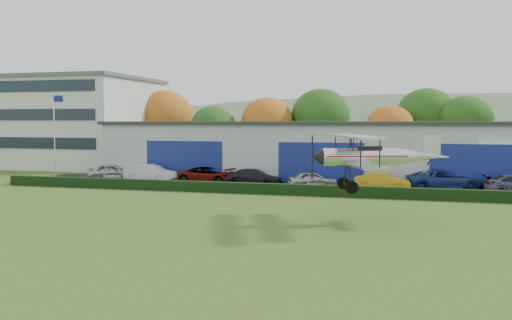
% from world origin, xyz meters
% --- Properties ---
extents(ground, '(300.00, 300.00, 0.00)m').
position_xyz_m(ground, '(0.00, 0.00, 0.00)').
color(ground, '#355F1E').
rests_on(ground, ground).
extents(apron, '(48.00, 9.00, 0.05)m').
position_xyz_m(apron, '(3.00, 21.00, 0.03)').
color(apron, black).
rests_on(apron, ground).
extents(hedge, '(46.00, 0.60, 0.80)m').
position_xyz_m(hedge, '(3.00, 16.20, 0.40)').
color(hedge, black).
rests_on(hedge, ground).
extents(hangar, '(40.60, 12.60, 5.30)m').
position_xyz_m(hangar, '(5.00, 27.98, 2.66)').
color(hangar, '#B2B7BC').
rests_on(hangar, ground).
extents(office_block, '(20.60, 15.60, 10.40)m').
position_xyz_m(office_block, '(-28.00, 35.00, 5.21)').
color(office_block, silver).
rests_on(office_block, ground).
extents(flagpole, '(1.05, 0.10, 8.00)m').
position_xyz_m(flagpole, '(-19.88, 22.00, 4.78)').
color(flagpole, silver).
rests_on(flagpole, ground).
extents(tree_belt, '(75.70, 13.22, 10.12)m').
position_xyz_m(tree_belt, '(0.85, 40.62, 5.61)').
color(tree_belt, '#3D2614').
rests_on(tree_belt, ground).
extents(distant_hills, '(430.00, 196.00, 56.00)m').
position_xyz_m(distant_hills, '(-4.38, 140.00, -13.05)').
color(distant_hills, '#4C6642').
rests_on(distant_hills, ground).
extents(car_0, '(4.67, 3.15, 1.48)m').
position_xyz_m(car_0, '(-13.63, 21.35, 0.79)').
color(car_0, silver).
rests_on(car_0, apron).
extents(car_1, '(4.87, 2.29, 1.54)m').
position_xyz_m(car_1, '(-9.44, 20.51, 0.82)').
color(car_1, silver).
rests_on(car_1, apron).
extents(car_2, '(5.05, 2.54, 1.37)m').
position_xyz_m(car_2, '(-4.52, 21.23, 0.74)').
color(car_2, gray).
rests_on(car_2, apron).
extents(car_3, '(4.97, 2.56, 1.38)m').
position_xyz_m(car_3, '(-0.18, 20.45, 0.74)').
color(car_3, black).
rests_on(car_3, apron).
extents(car_4, '(4.27, 3.04, 1.35)m').
position_xyz_m(car_4, '(4.62, 20.32, 0.73)').
color(car_4, silver).
rests_on(car_4, apron).
extents(car_5, '(4.33, 1.78, 1.39)m').
position_xyz_m(car_5, '(10.04, 20.11, 0.75)').
color(car_5, gold).
rests_on(car_5, apron).
extents(car_6, '(6.04, 3.59, 1.57)m').
position_xyz_m(car_6, '(14.62, 21.66, 0.84)').
color(car_6, navy).
rests_on(car_6, apron).
extents(biplane, '(6.97, 7.85, 2.96)m').
position_xyz_m(biplane, '(9.87, 6.84, 3.59)').
color(biplane, silver).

